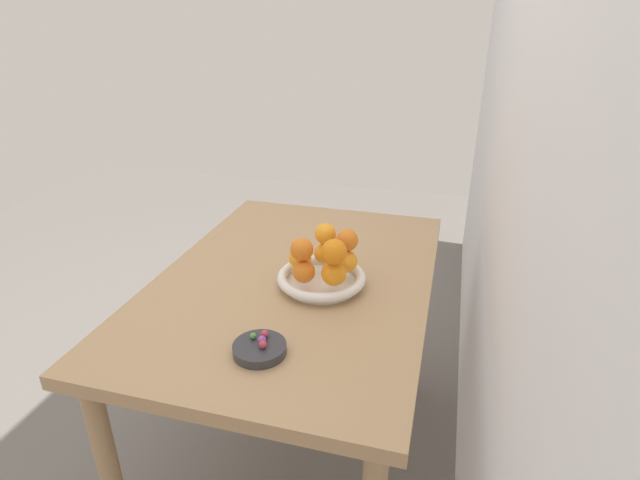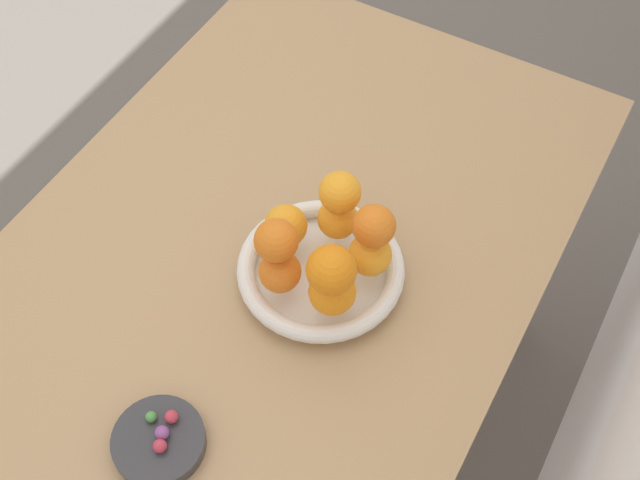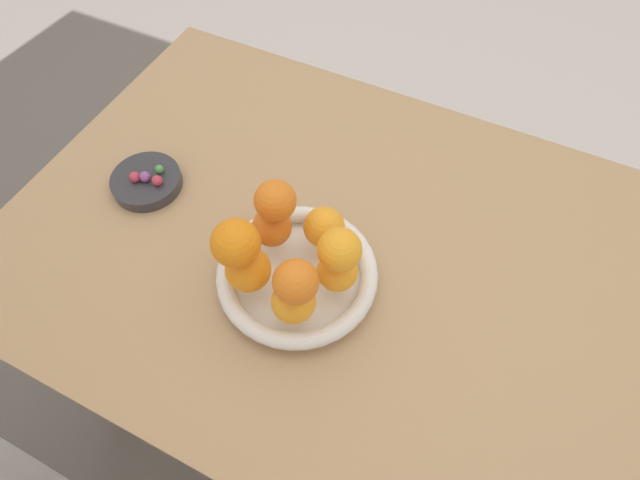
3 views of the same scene
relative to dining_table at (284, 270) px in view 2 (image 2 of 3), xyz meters
The scene contains 17 objects.
ground_plane 0.65m from the dining_table, ahead, with size 6.00×6.00×0.00m, color slate.
dining_table is the anchor object (origin of this frame).
fruit_bowl 0.14m from the dining_table, 68.60° to the left, with size 0.24×0.24×0.04m.
candy_dish 0.37m from the dining_table, ahead, with size 0.12×0.12×0.02m, color #333338.
orange_0 0.23m from the dining_table, 57.54° to the left, with size 0.07×0.07×0.07m, color orange.
orange_1 0.22m from the dining_table, 87.82° to the left, with size 0.06×0.06×0.06m, color orange.
orange_2 0.18m from the dining_table, 108.94° to the left, with size 0.06×0.06×0.06m, color orange.
orange_3 0.16m from the dining_table, 46.89° to the left, with size 0.06×0.06×0.06m, color orange.
orange_4 0.19m from the dining_table, 31.12° to the left, with size 0.06×0.06×0.06m, color orange.
orange_5 0.27m from the dining_table, 89.22° to the left, with size 0.06×0.06×0.06m, color orange.
orange_6 0.28m from the dining_table, 55.54° to the left, with size 0.07×0.07×0.07m, color orange.
orange_7 0.24m from the dining_table, 29.72° to the left, with size 0.06×0.06×0.06m, color orange.
orange_8 0.23m from the dining_table, 109.83° to the left, with size 0.06×0.06×0.06m, color orange.
candy_ball_0 0.39m from the dining_table, ahead, with size 0.02×0.02×0.02m, color #C6384C.
candy_ball_1 0.35m from the dining_table, ahead, with size 0.02×0.02×0.02m, color #C6384C.
candy_ball_2 0.37m from the dining_table, ahead, with size 0.02×0.02×0.02m, color #8C4C99.
candy_ball_3 0.36m from the dining_table, ahead, with size 0.01×0.01×0.01m, color #4C9947.
Camera 2 is at (0.58, 0.40, 1.73)m, focal length 45.00 mm.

